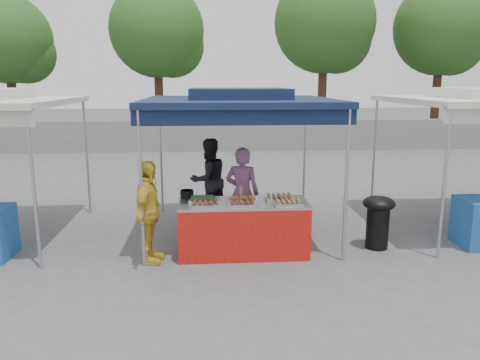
{
  "coord_description": "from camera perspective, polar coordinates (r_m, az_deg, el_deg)",
  "views": [
    {
      "loc": [
        -0.55,
        -7.12,
        2.7
      ],
      "look_at": [
        0.0,
        0.6,
        1.05
      ],
      "focal_mm": 35.0,
      "sensor_mm": 36.0,
      "label": 1
    }
  ],
  "objects": [
    {
      "name": "ground_plane",
      "position": [
        7.63,
        0.32,
        -8.68
      ],
      "size": [
        80.0,
        80.0,
        0.0
      ],
      "primitive_type": "plane",
      "color": "#505052"
    },
    {
      "name": "food_tray_fm",
      "position": [
        7.05,
        0.23,
        -2.88
      ],
      "size": [
        0.42,
        0.3,
        0.07
      ],
      "color": "#B3B3B7",
      "rests_on": "vendor_table"
    },
    {
      "name": "crate_left",
      "position": [
        8.06,
        -2.68,
        -6.48
      ],
      "size": [
        0.47,
        0.33,
        0.28
      ],
      "primitive_type": "cube",
      "color": "navy",
      "rests_on": "ground_plane"
    },
    {
      "name": "tree_0",
      "position": [
        21.91,
        -26.1,
        14.75
      ],
      "size": [
        3.61,
        3.57,
        6.13
      ],
      "color": "#3A2216",
      "rests_on": "ground_plane"
    },
    {
      "name": "crate_right",
      "position": [
        8.19,
        3.12,
        -6.02
      ],
      "size": [
        0.54,
        0.38,
        0.33
      ],
      "primitive_type": "cube",
      "color": "navy",
      "rests_on": "ground_plane"
    },
    {
      "name": "tree_1",
      "position": [
        20.62,
        -9.66,
        17.1
      ],
      "size": [
        3.9,
        3.9,
        6.7
      ],
      "color": "#3A2216",
      "rests_on": "ground_plane"
    },
    {
      "name": "food_tray_fl",
      "position": [
        7.03,
        -4.17,
        -2.96
      ],
      "size": [
        0.42,
        0.3,
        0.07
      ],
      "color": "#B3B3B7",
      "rests_on": "vendor_table"
    },
    {
      "name": "food_tray_bm",
      "position": [
        7.32,
        0.5,
        -2.31
      ],
      "size": [
        0.42,
        0.3,
        0.07
      ],
      "color": "#B3B3B7",
      "rests_on": "vendor_table"
    },
    {
      "name": "food_tray_bl",
      "position": [
        7.31,
        -4.62,
        -2.37
      ],
      "size": [
        0.42,
        0.3,
        0.07
      ],
      "color": "#B3B3B7",
      "rests_on": "vendor_table"
    },
    {
      "name": "food_tray_br",
      "position": [
        7.41,
        4.79,
        -2.19
      ],
      "size": [
        0.42,
        0.3,
        0.07
      ],
      "color": "#B3B3B7",
      "rests_on": "vendor_table"
    },
    {
      "name": "vendor_woman",
      "position": [
        8.03,
        0.27,
        -1.63
      ],
      "size": [
        0.67,
        0.54,
        1.6
      ],
      "primitive_type": "imported",
      "rotation": [
        0.0,
        0.0,
        2.83
      ],
      "color": "#7B4E72",
      "rests_on": "ground_plane"
    },
    {
      "name": "customer_person",
      "position": [
        7.08,
        -11.09,
        -3.92
      ],
      "size": [
        0.53,
        0.97,
        1.56
      ],
      "primitive_type": "imported",
      "rotation": [
        0.0,
        0.0,
        1.4
      ],
      "color": "gold",
      "rests_on": "ground_plane"
    },
    {
      "name": "wok_burner",
      "position": [
        7.95,
        16.48,
        -4.39
      ],
      "size": [
        0.52,
        0.52,
        0.88
      ],
      "rotation": [
        0.0,
        0.0,
        0.1
      ],
      "color": "black",
      "rests_on": "ground_plane"
    },
    {
      "name": "main_canopy",
      "position": [
        8.11,
        -0.19,
        9.71
      ],
      "size": [
        3.2,
        3.2,
        2.57
      ],
      "color": "#A7A8AE",
      "rests_on": "ground_plane"
    },
    {
      "name": "helper_man",
      "position": [
        9.11,
        -3.82,
        0.03
      ],
      "size": [
        0.99,
        0.92,
        1.62
      ],
      "primitive_type": "imported",
      "rotation": [
        0.0,
        0.0,
        3.66
      ],
      "color": "black",
      "rests_on": "ground_plane"
    },
    {
      "name": "skewer_cup",
      "position": [
        7.16,
        0.09,
        -2.54
      ],
      "size": [
        0.08,
        0.08,
        0.1
      ],
      "primitive_type": "cylinder",
      "color": "#A7A8AE",
      "rests_on": "vendor_table"
    },
    {
      "name": "cooking_pot",
      "position": [
        7.56,
        -6.49,
        -1.71
      ],
      "size": [
        0.21,
        0.21,
        0.12
      ],
      "primitive_type": "cylinder",
      "color": "black",
      "rests_on": "vendor_table"
    },
    {
      "name": "tree_3",
      "position": [
        22.72,
        23.64,
        16.22
      ],
      "size": [
        4.03,
        4.03,
        6.93
      ],
      "color": "#3A2216",
      "rests_on": "ground_plane"
    },
    {
      "name": "back_wall",
      "position": [
        18.24,
        -2.33,
        5.41
      ],
      "size": [
        40.0,
        0.25,
        1.2
      ],
      "primitive_type": "cube",
      "color": "slate",
      "rests_on": "ground_plane"
    },
    {
      "name": "vendor_table",
      "position": [
        7.39,
        0.39,
        -5.87
      ],
      "size": [
        2.0,
        0.8,
        0.85
      ],
      "color": "#AD1610",
      "rests_on": "ground_plane"
    },
    {
      "name": "crate_stacked",
      "position": [
        8.1,
        3.14,
        -3.87
      ],
      "size": [
        0.52,
        0.37,
        0.31
      ],
      "primitive_type": "cube",
      "color": "navy",
      "rests_on": "crate_right"
    },
    {
      "name": "food_tray_fr",
      "position": [
        7.13,
        5.86,
        -2.76
      ],
      "size": [
        0.42,
        0.3,
        0.07
      ],
      "color": "#B3B3B7",
      "rests_on": "vendor_table"
    },
    {
      "name": "tree_2",
      "position": [
        20.54,
        10.63,
        17.87
      ],
      "size": [
        4.13,
        4.13,
        7.1
      ],
      "color": "#3A2216",
      "rests_on": "ground_plane"
    }
  ]
}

